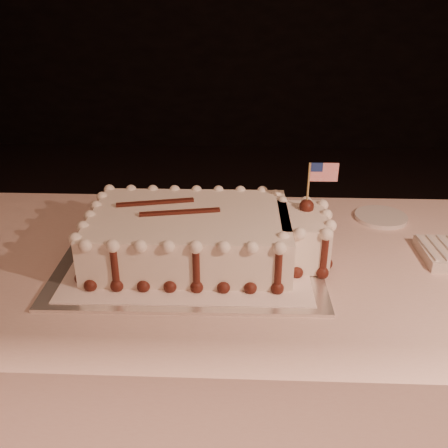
{
  "coord_description": "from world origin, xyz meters",
  "views": [
    {
      "loc": [
        -0.07,
        -0.44,
        1.35
      ],
      "look_at": [
        -0.11,
        0.6,
        0.84
      ],
      "focal_mm": 40.0,
      "sensor_mm": 36.0,
      "label": 1
    }
  ],
  "objects_px": {
    "banquet_table": "(264,380)",
    "cake_board": "(191,257)",
    "side_plate": "(381,217)",
    "sheet_cake": "(204,235)"
  },
  "relations": [
    {
      "from": "cake_board",
      "to": "side_plate",
      "type": "height_order",
      "value": "side_plate"
    },
    {
      "from": "cake_board",
      "to": "sheet_cake",
      "type": "bearing_deg",
      "value": 0.22
    },
    {
      "from": "banquet_table",
      "to": "cake_board",
      "type": "bearing_deg",
      "value": 179.02
    },
    {
      "from": "cake_board",
      "to": "side_plate",
      "type": "distance_m",
      "value": 0.57
    },
    {
      "from": "banquet_table",
      "to": "cake_board",
      "type": "xyz_separation_m",
      "value": [
        -0.19,
        0.0,
        0.38
      ]
    },
    {
      "from": "cake_board",
      "to": "sheet_cake",
      "type": "xyz_separation_m",
      "value": [
        0.03,
        0.0,
        0.06
      ]
    },
    {
      "from": "side_plate",
      "to": "sheet_cake",
      "type": "bearing_deg",
      "value": -152.85
    },
    {
      "from": "banquet_table",
      "to": "side_plate",
      "type": "bearing_deg",
      "value": 37.66
    },
    {
      "from": "banquet_table",
      "to": "side_plate",
      "type": "height_order",
      "value": "side_plate"
    },
    {
      "from": "side_plate",
      "to": "banquet_table",
      "type": "bearing_deg",
      "value": -142.34
    }
  ]
}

